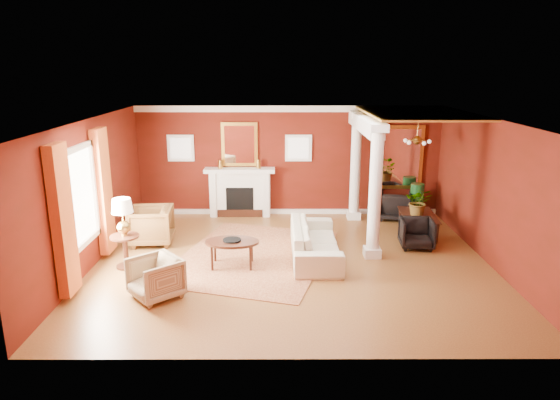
{
  "coord_description": "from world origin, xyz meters",
  "views": [
    {
      "loc": [
        -0.27,
        -9.55,
        3.92
      ],
      "look_at": [
        -0.24,
        0.64,
        1.15
      ],
      "focal_mm": 32.0,
      "sensor_mm": 36.0,
      "label": 1
    }
  ],
  "objects_px": {
    "sofa": "(315,236)",
    "armchair_stripe": "(155,276)",
    "side_table": "(123,222)",
    "armchair_leopard": "(151,224)",
    "coffee_table": "(232,243)",
    "dining_table": "(419,219)"
  },
  "relations": [
    {
      "from": "sofa",
      "to": "armchair_stripe",
      "type": "bearing_deg",
      "value": 122.82
    },
    {
      "from": "armchair_leopard",
      "to": "dining_table",
      "type": "height_order",
      "value": "armchair_leopard"
    },
    {
      "from": "side_table",
      "to": "armchair_stripe",
      "type": "bearing_deg",
      "value": -55.97
    },
    {
      "from": "armchair_stripe",
      "to": "coffee_table",
      "type": "relative_size",
      "value": 0.74
    },
    {
      "from": "armchair_stripe",
      "to": "dining_table",
      "type": "height_order",
      "value": "armchair_stripe"
    },
    {
      "from": "armchair_stripe",
      "to": "dining_table",
      "type": "xyz_separation_m",
      "value": [
        5.46,
        3.32,
        -0.0
      ]
    },
    {
      "from": "armchair_leopard",
      "to": "armchair_stripe",
      "type": "distance_m",
      "value": 2.81
    },
    {
      "from": "sofa",
      "to": "armchair_stripe",
      "type": "height_order",
      "value": "sofa"
    },
    {
      "from": "sofa",
      "to": "dining_table",
      "type": "height_order",
      "value": "sofa"
    },
    {
      "from": "sofa",
      "to": "coffee_table",
      "type": "xyz_separation_m",
      "value": [
        -1.69,
        -0.5,
        0.02
      ]
    },
    {
      "from": "armchair_stripe",
      "to": "sofa",
      "type": "bearing_deg",
      "value": 81.96
    },
    {
      "from": "armchair_leopard",
      "to": "sofa",
      "type": "bearing_deg",
      "value": 73.0
    },
    {
      "from": "sofa",
      "to": "side_table",
      "type": "bearing_deg",
      "value": 97.71
    },
    {
      "from": "side_table",
      "to": "dining_table",
      "type": "bearing_deg",
      "value": 17.15
    },
    {
      "from": "armchair_stripe",
      "to": "side_table",
      "type": "xyz_separation_m",
      "value": [
        -0.91,
        1.35,
        0.55
      ]
    },
    {
      "from": "side_table",
      "to": "sofa",
      "type": "bearing_deg",
      "value": 7.9
    },
    {
      "from": "armchair_leopard",
      "to": "side_table",
      "type": "height_order",
      "value": "side_table"
    },
    {
      "from": "armchair_stripe",
      "to": "coffee_table",
      "type": "xyz_separation_m",
      "value": [
        1.2,
        1.38,
        0.1
      ]
    },
    {
      "from": "side_table",
      "to": "coffee_table",
      "type": "bearing_deg",
      "value": 0.77
    },
    {
      "from": "armchair_leopard",
      "to": "coffee_table",
      "type": "xyz_separation_m",
      "value": [
        1.94,
        -1.33,
        0.03
      ]
    },
    {
      "from": "armchair_stripe",
      "to": "dining_table",
      "type": "distance_m",
      "value": 6.39
    },
    {
      "from": "coffee_table",
      "to": "side_table",
      "type": "xyz_separation_m",
      "value": [
        -2.12,
        -0.03,
        0.45
      ]
    }
  ]
}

